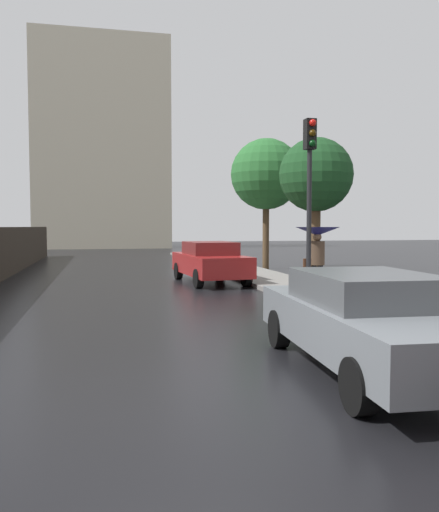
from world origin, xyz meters
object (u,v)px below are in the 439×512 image
(car_red_far_ahead, at_px, (210,261))
(street_tree_mid, at_px, (266,175))
(car_grey_near_kerb, at_px, (368,319))
(street_tree_near, at_px, (316,176))
(pedestrian_with_umbrella_near, at_px, (317,240))
(traffic_light, at_px, (310,175))

(car_red_far_ahead, xyz_separation_m, street_tree_mid, (3.68, 4.95, 3.58))
(car_grey_near_kerb, bearing_deg, car_red_far_ahead, 92.82)
(street_tree_near, bearing_deg, pedestrian_with_umbrella_near, -113.27)
(street_tree_near, bearing_deg, traffic_light, -115.24)
(traffic_light, height_order, street_tree_near, street_tree_near)
(car_grey_near_kerb, distance_m, traffic_light, 6.47)
(car_grey_near_kerb, bearing_deg, street_tree_near, 73.43)
(car_red_far_ahead, bearing_deg, traffic_light, -79.54)
(street_tree_near, distance_m, street_tree_mid, 4.85)
(car_red_far_ahead, relative_size, traffic_light, 1.01)
(street_tree_near, bearing_deg, street_tree_mid, 93.73)
(car_grey_near_kerb, height_order, pedestrian_with_umbrella_near, pedestrian_with_umbrella_near)
(pedestrian_with_umbrella_near, bearing_deg, street_tree_mid, 81.15)
(car_red_far_ahead, relative_size, street_tree_near, 0.87)
(car_red_far_ahead, bearing_deg, street_tree_near, -2.02)
(pedestrian_with_umbrella_near, xyz_separation_m, traffic_light, (-0.45, -0.50, 1.63))
(car_grey_near_kerb, bearing_deg, street_tree_mid, 80.29)
(street_tree_mid, bearing_deg, car_red_far_ahead, -126.61)
(street_tree_near, bearing_deg, car_red_far_ahead, -178.05)
(car_red_far_ahead, height_order, street_tree_mid, street_tree_mid)
(car_grey_near_kerb, height_order, street_tree_mid, street_tree_mid)
(car_red_far_ahead, xyz_separation_m, pedestrian_with_umbrella_near, (1.83, -4.89, 0.87))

